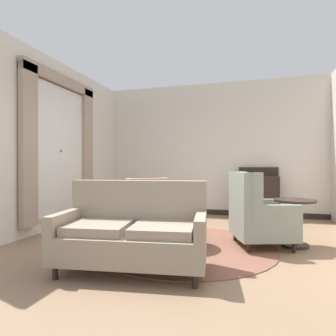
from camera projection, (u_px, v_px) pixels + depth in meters
ground at (180, 252)px, 3.88m from camera, size 9.01×9.01×0.00m
wall_back at (211, 149)px, 6.96m from camera, size 5.43×0.08×3.17m
wall_left at (59, 145)px, 5.53m from camera, size 0.08×4.50×3.17m
baseboard_back at (211, 212)px, 6.92m from camera, size 5.27×0.03×0.12m
area_rug at (184, 246)px, 4.17m from camera, size 2.61×2.61×0.01m
window_with_curtains at (61, 142)px, 5.45m from camera, size 0.12×2.05×2.71m
coffee_table at (176, 219)px, 4.16m from camera, size 0.77×0.77×0.50m
porcelain_vase at (172, 201)px, 4.16m from camera, size 0.20×0.20×0.35m
settee at (133, 233)px, 3.22m from camera, size 1.73×0.99×0.99m
armchair_near_window at (144, 208)px, 5.11m from camera, size 1.08×1.10×0.96m
armchair_near_sideboard at (257, 215)px, 4.16m from camera, size 1.00×0.99×1.08m
side_table at (295, 218)px, 4.16m from camera, size 0.59×0.59×0.68m
sideboard at (259, 195)px, 6.38m from camera, size 0.86×0.37×1.14m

